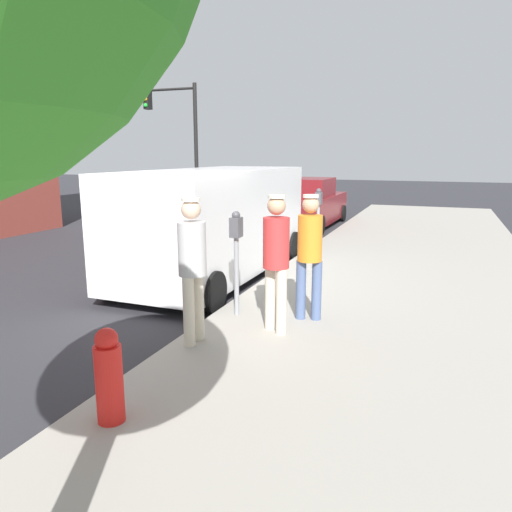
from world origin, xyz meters
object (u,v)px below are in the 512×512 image
object	(u,v)px
pedestrian_in_orange	(310,249)
traffic_light_corner	(177,127)
parked_van	(215,220)
parked_sedan_ahead	(307,205)
pedestrian_in_red	(276,254)
parking_meter_far	(318,209)
fire_hydrant	(109,377)
parking_meter_near	(236,245)
pedestrian_in_gray	(192,261)

from	to	relation	value
pedestrian_in_orange	traffic_light_corner	size ratio (longest dim) A/B	0.34
parked_van	traffic_light_corner	xyz separation A→B (m)	(-6.15, 9.26, 2.36)
parked_sedan_ahead	traffic_light_corner	world-z (taller)	traffic_light_corner
pedestrian_in_red	parked_sedan_ahead	world-z (taller)	pedestrian_in_red
parked_sedan_ahead	parking_meter_far	bearing A→B (deg)	-72.14
traffic_light_corner	fire_hydrant	bearing A→B (deg)	-62.18
parked_van	parked_sedan_ahead	distance (m)	7.46
parked_van	fire_hydrant	xyz separation A→B (m)	(1.60, -5.44, -0.59)
parking_meter_near	fire_hydrant	distance (m)	3.08
parked_van	pedestrian_in_orange	bearing A→B (deg)	-41.34
parked_van	fire_hydrant	world-z (taller)	parked_van
parking_meter_far	fire_hydrant	world-z (taller)	parking_meter_far
pedestrian_in_gray	traffic_light_corner	size ratio (longest dim) A/B	0.35
pedestrian_in_gray	pedestrian_in_orange	size ratio (longest dim) A/B	1.02
parking_meter_near	traffic_light_corner	xyz separation A→B (m)	(-7.65, 11.68, 2.34)
pedestrian_in_red	pedestrian_in_gray	world-z (taller)	pedestrian_in_red
parked_van	parked_sedan_ahead	xyz separation A→B (m)	(-0.12, 7.44, -0.41)
parking_meter_far	pedestrian_in_red	world-z (taller)	pedestrian_in_red
pedestrian_in_orange	fire_hydrant	xyz separation A→B (m)	(-0.92, -3.22, -0.60)
pedestrian_in_red	pedestrian_in_orange	bearing A→B (deg)	66.17
parking_meter_near	pedestrian_in_orange	distance (m)	1.04
pedestrian_in_red	parking_meter_near	bearing A→B (deg)	150.08
pedestrian_in_red	parked_van	xyz separation A→B (m)	(-2.24, 2.84, -0.04)
parking_meter_near	parked_sedan_ahead	bearing A→B (deg)	99.35
parking_meter_near	traffic_light_corner	distance (m)	14.16
pedestrian_in_red	pedestrian_in_gray	xyz separation A→B (m)	(-0.82, -0.73, -0.00)
parked_sedan_ahead	pedestrian_in_orange	bearing A→B (deg)	-74.71
traffic_light_corner	pedestrian_in_orange	bearing A→B (deg)	-52.92
parked_sedan_ahead	traffic_light_corner	xyz separation A→B (m)	(-6.03, 1.82, 2.77)
parking_meter_near	pedestrian_in_gray	world-z (taller)	pedestrian_in_gray
parking_meter_near	pedestrian_in_red	world-z (taller)	pedestrian_in_red
traffic_light_corner	parking_meter_far	bearing A→B (deg)	-41.84
parking_meter_near	pedestrian_in_gray	xyz separation A→B (m)	(-0.08, -1.15, 0.01)
pedestrian_in_red	parked_sedan_ahead	bearing A→B (deg)	102.94
parking_meter_near	pedestrian_in_gray	bearing A→B (deg)	-93.82
traffic_light_corner	fire_hydrant	xyz separation A→B (m)	(7.75, -14.70, -2.95)
pedestrian_in_orange	parked_sedan_ahead	xyz separation A→B (m)	(-2.64, 9.66, -0.42)
traffic_light_corner	fire_hydrant	world-z (taller)	traffic_light_corner
parking_meter_far	parked_sedan_ahead	distance (m)	5.31
fire_hydrant	parked_sedan_ahead	bearing A→B (deg)	97.62
pedestrian_in_red	fire_hydrant	xyz separation A→B (m)	(-0.64, -2.59, -0.62)
parking_meter_far	pedestrian_in_orange	world-z (taller)	pedestrian_in_orange
pedestrian_in_orange	fire_hydrant	world-z (taller)	pedestrian_in_orange
pedestrian_in_orange	parking_meter_far	bearing A→B (deg)	102.42
parking_meter_near	parked_sedan_ahead	xyz separation A→B (m)	(-1.62, 9.86, -0.43)
parking_meter_near	pedestrian_in_red	size ratio (longest dim) A/B	0.84
fire_hydrant	pedestrian_in_gray	bearing A→B (deg)	95.42
pedestrian_in_red	parking_meter_far	bearing A→B (deg)	98.03
parked_sedan_ahead	traffic_light_corner	bearing A→B (deg)	163.25
parking_meter_near	pedestrian_in_orange	world-z (taller)	pedestrian_in_orange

